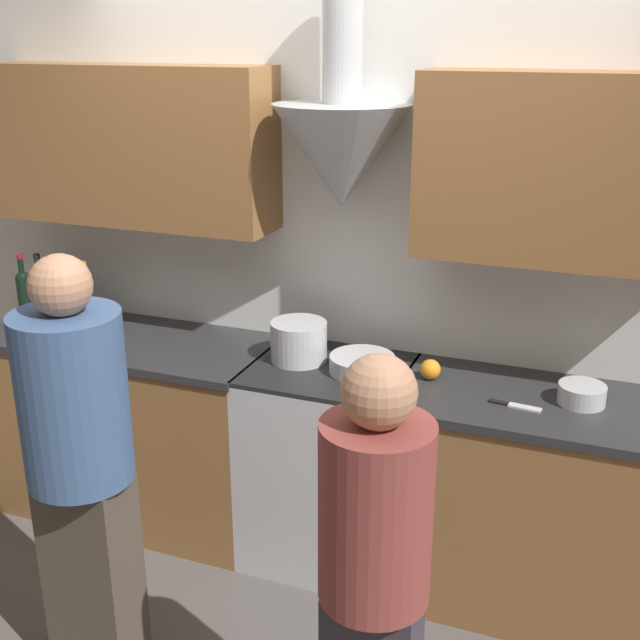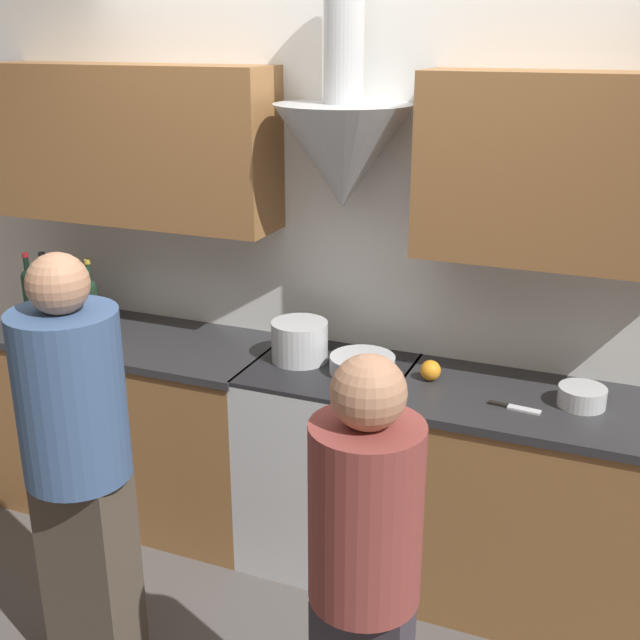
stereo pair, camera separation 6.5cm
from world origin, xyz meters
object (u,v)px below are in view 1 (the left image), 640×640
(wine_bottle_3, at_px, (71,299))
(saucepan, at_px, (582,394))
(mixing_bowl, at_px, (362,364))
(wine_bottle_4, at_px, (87,301))
(person_foreground_left, at_px, (81,461))
(stock_pot, at_px, (299,341))
(wine_bottle_0, at_px, (24,292))
(wine_bottle_1, at_px, (41,294))
(person_foreground_right, at_px, (374,585))
(stove_range, at_px, (328,462))
(wine_bottle_2, at_px, (57,298))
(orange_fruit, at_px, (430,369))

(wine_bottle_3, relative_size, saucepan, 1.82)
(saucepan, bearing_deg, mixing_bowl, -178.84)
(wine_bottle_4, bearing_deg, person_foreground_left, -55.22)
(stock_pot, distance_m, saucepan, 1.19)
(wine_bottle_0, distance_m, wine_bottle_1, 0.09)
(wine_bottle_3, distance_m, wine_bottle_4, 0.09)
(mixing_bowl, relative_size, person_foreground_right, 0.18)
(wine_bottle_0, relative_size, person_foreground_left, 0.20)
(stove_range, xyz_separation_m, wine_bottle_2, (-1.45, 0.06, 0.58))
(stove_range, bearing_deg, wine_bottle_4, 177.26)
(stove_range, distance_m, wine_bottle_2, 1.56)
(wine_bottle_1, bearing_deg, stove_range, -2.44)
(wine_bottle_1, relative_size, person_foreground_left, 0.21)
(wine_bottle_4, xyz_separation_m, person_foreground_right, (1.86, -1.27, -0.21))
(wine_bottle_0, distance_m, stock_pot, 1.49)
(person_foreground_right, bearing_deg, saucepan, 69.93)
(saucepan, distance_m, person_foreground_left, 1.87)
(wine_bottle_0, relative_size, wine_bottle_2, 1.08)
(wine_bottle_2, bearing_deg, stove_range, -2.32)
(person_foreground_left, bearing_deg, wine_bottle_0, 136.42)
(stock_pot, bearing_deg, saucepan, -0.45)
(wine_bottle_2, xyz_separation_m, wine_bottle_4, (0.18, 0.00, 0.01))
(saucepan, relative_size, person_foreground_right, 0.12)
(wine_bottle_2, distance_m, wine_bottle_3, 0.09)
(wine_bottle_0, xyz_separation_m, person_foreground_right, (2.22, -1.26, -0.21))
(wine_bottle_4, relative_size, person_foreground_left, 0.20)
(wine_bottle_4, relative_size, stock_pot, 1.34)
(wine_bottle_4, xyz_separation_m, stock_pot, (1.12, -0.03, -0.04))
(wine_bottle_0, relative_size, wine_bottle_3, 0.99)
(stock_pot, relative_size, saucepan, 1.35)
(wine_bottle_0, distance_m, orange_fruit, 2.08)
(wine_bottle_0, bearing_deg, mixing_bowl, -1.57)
(wine_bottle_0, bearing_deg, wine_bottle_3, 1.22)
(wine_bottle_2, bearing_deg, person_foreground_right, -31.95)
(wine_bottle_3, height_order, mixing_bowl, wine_bottle_3)
(mixing_bowl, distance_m, person_foreground_right, 1.29)
(wine_bottle_4, relative_size, mixing_bowl, 1.20)
(wine_bottle_3, bearing_deg, orange_fruit, -0.63)
(stove_range, bearing_deg, wine_bottle_1, 177.56)
(wine_bottle_0, distance_m, mixing_bowl, 1.79)
(stove_range, xyz_separation_m, wine_bottle_4, (-1.27, 0.06, 0.59))
(wine_bottle_0, relative_size, stock_pot, 1.33)
(person_foreground_left, height_order, person_foreground_right, person_foreground_left)
(wine_bottle_2, xyz_separation_m, person_foreground_right, (2.03, -1.27, -0.20))
(stove_range, distance_m, orange_fruit, 0.66)
(wine_bottle_1, bearing_deg, wine_bottle_3, -2.58)
(wine_bottle_1, distance_m, wine_bottle_3, 0.18)
(mixing_bowl, height_order, person_foreground_right, person_foreground_right)
(wine_bottle_2, relative_size, wine_bottle_4, 0.92)
(stove_range, relative_size, wine_bottle_3, 2.80)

